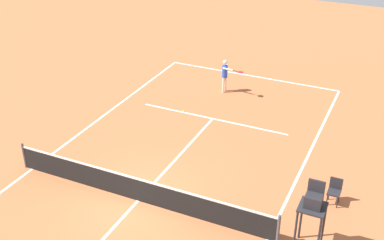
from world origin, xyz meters
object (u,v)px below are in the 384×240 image
(tennis_ball, at_px, (183,111))
(courtside_chair_mid, at_px, (335,190))
(player_serving, at_px, (226,73))
(umpire_chair, at_px, (313,206))

(tennis_ball, height_order, courtside_chair_mid, courtside_chair_mid)
(player_serving, xyz_separation_m, umpire_chair, (-6.54, 9.59, 0.57))
(player_serving, xyz_separation_m, courtside_chair_mid, (-6.82, 6.97, -0.50))
(tennis_ball, distance_m, courtside_chair_mid, 8.81)
(tennis_ball, xyz_separation_m, courtside_chair_mid, (-7.80, 4.07, 0.50))
(player_serving, distance_m, courtside_chair_mid, 9.77)
(courtside_chair_mid, bearing_deg, player_serving, -45.62)
(tennis_ball, relative_size, umpire_chair, 0.03)
(tennis_ball, bearing_deg, courtside_chair_mid, 152.46)
(player_serving, height_order, courtside_chair_mid, player_serving)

